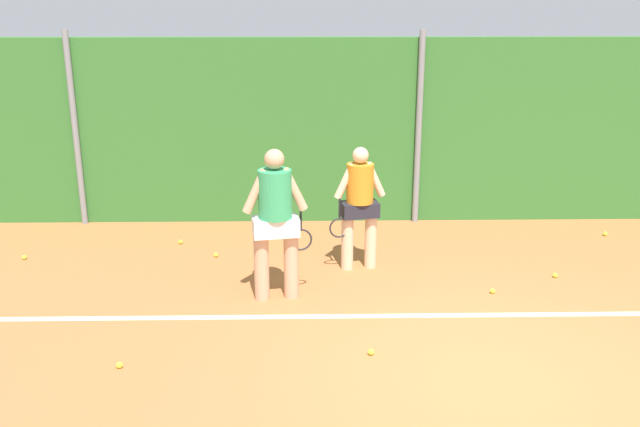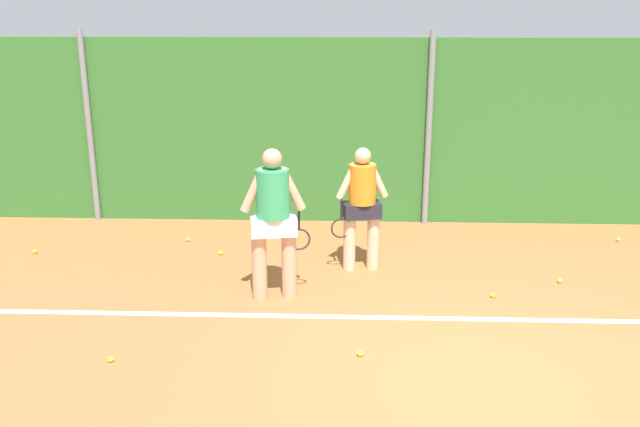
{
  "view_description": "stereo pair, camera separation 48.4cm",
  "coord_description": "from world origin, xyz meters",
  "px_view_note": "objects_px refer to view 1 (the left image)",
  "views": [
    {
      "loc": [
        -1.82,
        -5.88,
        3.54
      ],
      "look_at": [
        -1.65,
        2.49,
        0.94
      ],
      "focal_mm": 38.44,
      "sensor_mm": 36.0,
      "label": 1
    },
    {
      "loc": [
        -1.33,
        -5.87,
        3.54
      ],
      "look_at": [
        -1.65,
        2.49,
        0.94
      ],
      "focal_mm": 38.44,
      "sensor_mm": 36.0,
      "label": 2
    }
  ],
  "objects_px": {
    "tennis_ball_11": "(181,242)",
    "tennis_ball_7": "(119,365)",
    "tennis_ball_3": "(555,275)",
    "tennis_ball_10": "(24,257)",
    "tennis_ball_1": "(605,234)",
    "tennis_ball_6": "(493,291)",
    "tennis_ball_5": "(371,352)",
    "player_midcourt": "(359,202)",
    "tennis_ball_2": "(216,255)",
    "player_foreground_near": "(276,217)"
  },
  "relations": [
    {
      "from": "tennis_ball_11",
      "to": "tennis_ball_7",
      "type": "bearing_deg",
      "value": -89.53
    },
    {
      "from": "tennis_ball_3",
      "to": "tennis_ball_7",
      "type": "xyz_separation_m",
      "value": [
        -5.23,
        -2.27,
        0.0
      ]
    },
    {
      "from": "tennis_ball_10",
      "to": "tennis_ball_7",
      "type": "bearing_deg",
      "value": -55.06
    },
    {
      "from": "tennis_ball_1",
      "to": "tennis_ball_3",
      "type": "distance_m",
      "value": 2.19
    },
    {
      "from": "tennis_ball_1",
      "to": "tennis_ball_6",
      "type": "distance_m",
      "value": 3.22
    },
    {
      "from": "tennis_ball_5",
      "to": "tennis_ball_6",
      "type": "relative_size",
      "value": 1.0
    },
    {
      "from": "tennis_ball_1",
      "to": "tennis_ball_7",
      "type": "height_order",
      "value": "same"
    },
    {
      "from": "tennis_ball_6",
      "to": "tennis_ball_10",
      "type": "bearing_deg",
      "value": 168.33
    },
    {
      "from": "tennis_ball_5",
      "to": "tennis_ball_11",
      "type": "bearing_deg",
      "value": 126.66
    },
    {
      "from": "player_midcourt",
      "to": "tennis_ball_5",
      "type": "xyz_separation_m",
      "value": [
        -0.05,
        -2.47,
        -0.92
      ]
    },
    {
      "from": "tennis_ball_2",
      "to": "tennis_ball_11",
      "type": "bearing_deg",
      "value": 136.86
    },
    {
      "from": "player_foreground_near",
      "to": "tennis_ball_3",
      "type": "bearing_deg",
      "value": -1.37
    },
    {
      "from": "tennis_ball_10",
      "to": "tennis_ball_5",
      "type": "bearing_deg",
      "value": -31.3
    },
    {
      "from": "player_midcourt",
      "to": "tennis_ball_7",
      "type": "height_order",
      "value": "player_midcourt"
    },
    {
      "from": "tennis_ball_3",
      "to": "tennis_ball_5",
      "type": "xyz_separation_m",
      "value": [
        -2.66,
        -2.05,
        0.0
      ]
    },
    {
      "from": "player_foreground_near",
      "to": "tennis_ball_7",
      "type": "height_order",
      "value": "player_foreground_near"
    },
    {
      "from": "player_midcourt",
      "to": "tennis_ball_1",
      "type": "distance_m",
      "value": 4.3
    },
    {
      "from": "player_midcourt",
      "to": "tennis_ball_7",
      "type": "xyz_separation_m",
      "value": [
        -2.61,
        -2.69,
        -0.92
      ]
    },
    {
      "from": "tennis_ball_2",
      "to": "tennis_ball_1",
      "type": "bearing_deg",
      "value": 7.74
    },
    {
      "from": "tennis_ball_11",
      "to": "tennis_ball_2",
      "type": "bearing_deg",
      "value": -43.14
    },
    {
      "from": "player_midcourt",
      "to": "tennis_ball_3",
      "type": "bearing_deg",
      "value": 159.67
    },
    {
      "from": "player_midcourt",
      "to": "tennis_ball_6",
      "type": "xyz_separation_m",
      "value": [
        1.64,
        -0.92,
        -0.92
      ]
    },
    {
      "from": "tennis_ball_6",
      "to": "tennis_ball_11",
      "type": "bearing_deg",
      "value": 155.65
    },
    {
      "from": "tennis_ball_2",
      "to": "tennis_ball_5",
      "type": "relative_size",
      "value": 1.0
    },
    {
      "from": "player_foreground_near",
      "to": "tennis_ball_5",
      "type": "relative_size",
      "value": 28.68
    },
    {
      "from": "tennis_ball_1",
      "to": "tennis_ball_2",
      "type": "xyz_separation_m",
      "value": [
        -6.04,
        -0.82,
        0.0
      ]
    },
    {
      "from": "player_foreground_near",
      "to": "tennis_ball_1",
      "type": "relative_size",
      "value": 28.68
    },
    {
      "from": "tennis_ball_3",
      "to": "tennis_ball_5",
      "type": "relative_size",
      "value": 1.0
    },
    {
      "from": "tennis_ball_10",
      "to": "tennis_ball_11",
      "type": "bearing_deg",
      "value": 16.1
    },
    {
      "from": "tennis_ball_1",
      "to": "tennis_ball_6",
      "type": "relative_size",
      "value": 1.0
    },
    {
      "from": "player_foreground_near",
      "to": "tennis_ball_7",
      "type": "distance_m",
      "value": 2.5
    },
    {
      "from": "tennis_ball_1",
      "to": "tennis_ball_3",
      "type": "bearing_deg",
      "value": -129.44
    },
    {
      "from": "tennis_ball_10",
      "to": "player_midcourt",
      "type": "bearing_deg",
      "value": -4.84
    },
    {
      "from": "player_midcourt",
      "to": "tennis_ball_2",
      "type": "bearing_deg",
      "value": -23.6
    },
    {
      "from": "tennis_ball_6",
      "to": "tennis_ball_7",
      "type": "xyz_separation_m",
      "value": [
        -4.25,
        -1.77,
        0.0
      ]
    },
    {
      "from": "player_foreground_near",
      "to": "tennis_ball_1",
      "type": "height_order",
      "value": "player_foreground_near"
    },
    {
      "from": "tennis_ball_7",
      "to": "tennis_ball_10",
      "type": "bearing_deg",
      "value": 124.94
    },
    {
      "from": "tennis_ball_2",
      "to": "tennis_ball_11",
      "type": "xyz_separation_m",
      "value": [
        -0.61,
        0.57,
        0.0
      ]
    },
    {
      "from": "player_midcourt",
      "to": "tennis_ball_3",
      "type": "height_order",
      "value": "player_midcourt"
    },
    {
      "from": "tennis_ball_3",
      "to": "tennis_ball_11",
      "type": "xyz_separation_m",
      "value": [
        -5.26,
        1.44,
        0.0
      ]
    },
    {
      "from": "tennis_ball_1",
      "to": "tennis_ball_6",
      "type": "height_order",
      "value": "same"
    },
    {
      "from": "player_foreground_near",
      "to": "tennis_ball_5",
      "type": "height_order",
      "value": "player_foreground_near"
    },
    {
      "from": "tennis_ball_3",
      "to": "tennis_ball_6",
      "type": "relative_size",
      "value": 1.0
    },
    {
      "from": "player_foreground_near",
      "to": "tennis_ball_6",
      "type": "xyz_separation_m",
      "value": [
        2.73,
        0.07,
        -1.03
      ]
    },
    {
      "from": "tennis_ball_7",
      "to": "tennis_ball_11",
      "type": "bearing_deg",
      "value": 90.47
    },
    {
      "from": "tennis_ball_3",
      "to": "tennis_ball_11",
      "type": "bearing_deg",
      "value": 164.7
    },
    {
      "from": "player_midcourt",
      "to": "tennis_ball_5",
      "type": "height_order",
      "value": "player_midcourt"
    },
    {
      "from": "tennis_ball_7",
      "to": "tennis_ball_5",
      "type": "bearing_deg",
      "value": 4.85
    },
    {
      "from": "tennis_ball_2",
      "to": "tennis_ball_7",
      "type": "distance_m",
      "value": 3.19
    },
    {
      "from": "tennis_ball_5",
      "to": "tennis_ball_6",
      "type": "distance_m",
      "value": 2.29
    }
  ]
}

